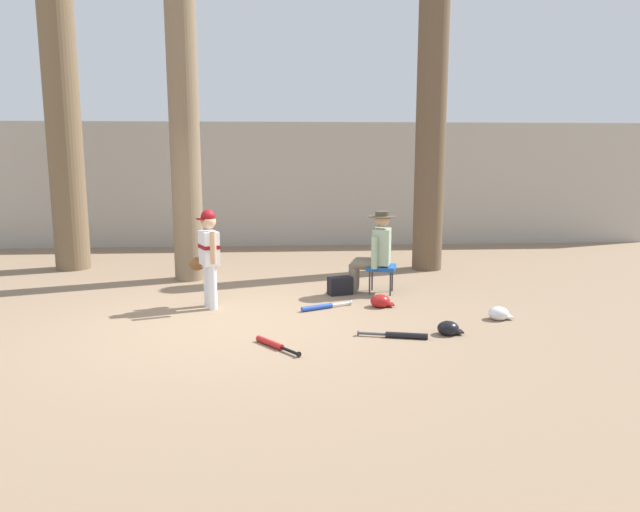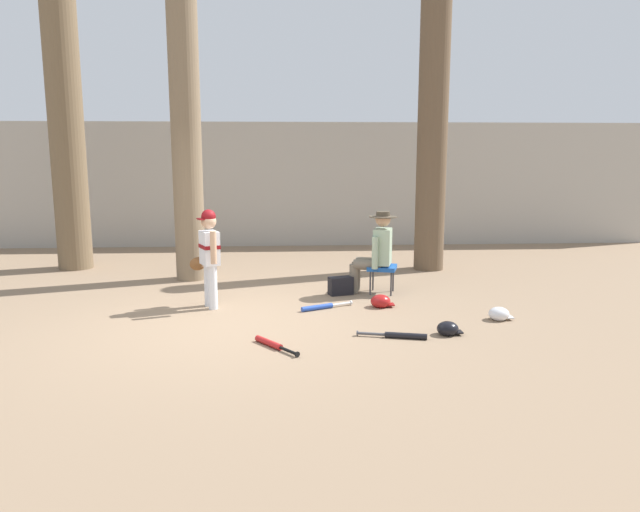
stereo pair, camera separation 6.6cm
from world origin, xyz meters
The scene contains 15 objects.
ground_plane centered at (0.00, 0.00, 0.00)m, with size 60.00×60.00×0.00m, color #897056.
concrete_back_wall centered at (0.00, 6.29, 1.35)m, with size 18.00×0.36×2.69m, color #ADA89E.
tree_near_player centered at (-0.83, 2.69, 2.55)m, with size 0.80×0.80×5.95m.
tree_behind_spectator centered at (3.23, 3.29, 1.94)m, with size 0.84×0.84×4.74m.
young_ballplayer centered at (-0.30, 0.84, 0.74)m, with size 0.47×0.55×1.31m.
folding_stool centered at (2.11, 1.51, 0.36)m, with size 0.49×0.49×0.41m.
seated_spectator centered at (2.01, 1.53, 0.64)m, with size 0.68×0.53×1.20m.
handbag_beside_stool centered at (1.50, 1.45, 0.13)m, with size 0.34×0.18×0.26m, color black.
tree_far_left centered at (-3.03, 3.74, 2.13)m, with size 0.92×0.92×5.17m.
bat_black_composite centered at (1.96, -0.65, 0.03)m, with size 0.77×0.25×0.07m.
bat_red_barrel centered at (0.55, -0.86, 0.03)m, with size 0.48×0.60×0.07m.
bat_blue_youth centered at (1.16, 0.64, 0.03)m, with size 0.70×0.38×0.07m.
batting_helmet_black centered at (2.52, -0.55, 0.07)m, with size 0.29×0.22×0.17m.
batting_helmet_red centered at (1.96, 0.71, 0.08)m, with size 0.31×0.24×0.18m.
batting_helmet_white centered at (3.31, 0.01, 0.07)m, with size 0.30×0.23×0.17m.
Camera 2 is at (0.70, -6.85, 2.01)m, focal length 33.11 mm.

